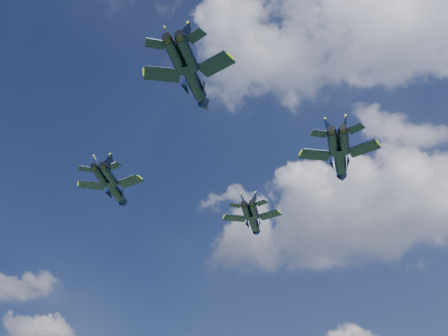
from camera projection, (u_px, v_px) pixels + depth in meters
jet_lead at (254, 222)px, 106.90m from camera, size 10.80×14.57×3.43m
jet_left at (115, 190)px, 95.89m from camera, size 11.14×15.01×3.53m
jet_right at (340, 160)px, 90.18m from camera, size 12.49×16.65×3.92m
jet_slot at (194, 82)px, 75.05m from camera, size 12.31×16.28×3.84m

